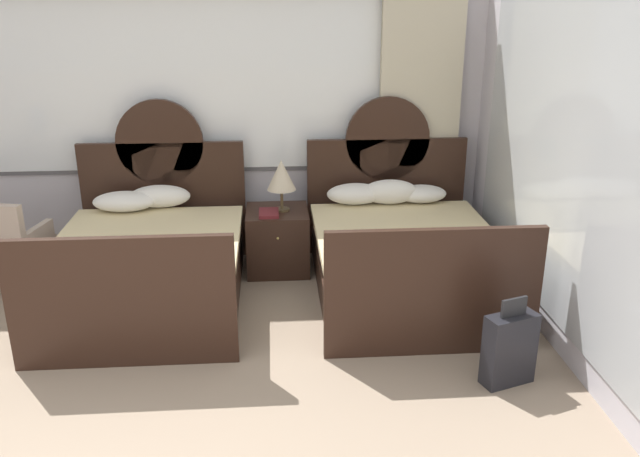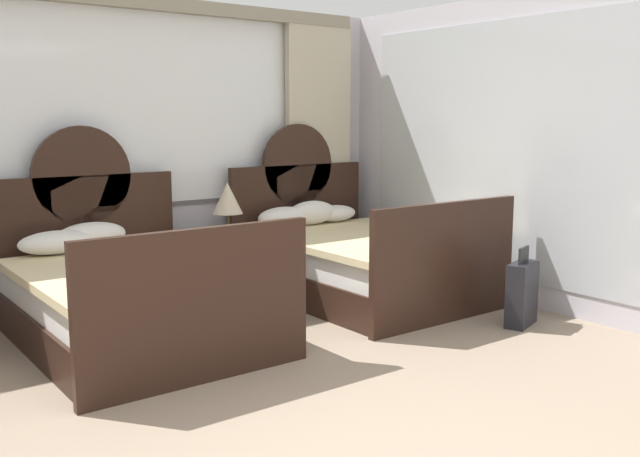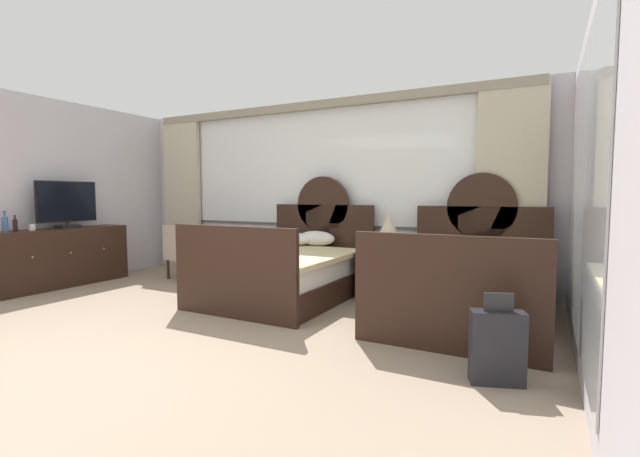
{
  "view_description": "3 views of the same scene",
  "coord_description": "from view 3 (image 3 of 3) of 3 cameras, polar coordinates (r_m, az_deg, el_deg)",
  "views": [
    {
      "loc": [
        1.23,
        -2.55,
        2.55
      ],
      "look_at": [
        1.59,
        2.27,
        0.79
      ],
      "focal_mm": 37.13,
      "sensor_mm": 36.0,
      "label": 1
    },
    {
      "loc": [
        -1.78,
        -2.15,
        1.65
      ],
      "look_at": [
        1.57,
        2.3,
        0.77
      ],
      "focal_mm": 39.71,
      "sensor_mm": 36.0,
      "label": 2
    },
    {
      "loc": [
        3.06,
        -1.88,
        1.3
      ],
      "look_at": [
        0.97,
        2.12,
        0.95
      ],
      "focal_mm": 24.24,
      "sensor_mm": 36.0,
      "label": 3
    }
  ],
  "objects": [
    {
      "name": "ground_plane",
      "position": [
        3.82,
        -30.11,
        -16.12
      ],
      "size": [
        24.0,
        24.0,
        0.0
      ],
      "primitive_type": "plane",
      "color": "gray"
    },
    {
      "name": "armchair_by_window_centre",
      "position": [
        7.06,
        -17.36,
        -2.72
      ],
      "size": [
        0.58,
        0.58,
        0.85
      ],
      "color": "#B29E8E",
      "rests_on": "ground_plane"
    },
    {
      "name": "nightstand_between_beds",
      "position": [
        5.6,
        8.51,
        -6.0
      ],
      "size": [
        0.58,
        0.6,
        0.59
      ],
      "color": "black",
      "rests_on": "ground_plane"
    },
    {
      "name": "bottle_spirit_blue",
      "position": [
        6.82,
        -36.17,
        0.5
      ],
      "size": [
        0.07,
        0.07,
        0.27
      ],
      "color": "#385B99",
      "rests_on": "dresser_minibar"
    },
    {
      "name": "table_lamp_on_nightstand",
      "position": [
        5.5,
        9.05,
        0.45
      ],
      "size": [
        0.27,
        0.27,
        0.48
      ],
      "color": "brown",
      "rests_on": "nightstand_between_beds"
    },
    {
      "name": "bed_near_mirror",
      "position": [
        4.79,
        18.81,
        -7.33
      ],
      "size": [
        1.58,
        2.12,
        1.58
      ],
      "color": "black",
      "rests_on": "ground_plane"
    },
    {
      "name": "wall_left",
      "position": [
        7.31,
        -33.62,
        4.04
      ],
      "size": [
        0.07,
        4.5,
        2.7
      ],
      "color": "silver",
      "rests_on": "ground_plane"
    },
    {
      "name": "tv_flatscreen",
      "position": [
        7.21,
        -30.4,
        2.8
      ],
      "size": [
        0.2,
        0.87,
        0.67
      ],
      "color": "black",
      "rests_on": "dresser_minibar"
    },
    {
      "name": "suitcase_on_floor",
      "position": [
        3.31,
        22.34,
        -14.24
      ],
      "size": [
        0.39,
        0.26,
        0.64
      ],
      "color": "black",
      "rests_on": "ground_plane"
    },
    {
      "name": "wall_back_window",
      "position": [
        6.54,
        -0.29,
        5.66
      ],
      "size": [
        6.62,
        0.22,
        2.7
      ],
      "color": "silver",
      "rests_on": "ground_plane"
    },
    {
      "name": "bottle_wine_dark",
      "position": [
        6.94,
        -35.27,
        0.41
      ],
      "size": [
        0.06,
        0.06,
        0.21
      ],
      "color": "black",
      "rests_on": "dresser_minibar"
    },
    {
      "name": "dresser_minibar",
      "position": [
        7.23,
        -31.03,
        -3.28
      ],
      "size": [
        0.48,
        1.86,
        0.83
      ],
      "color": "black",
      "rests_on": "ground_plane"
    },
    {
      "name": "armchair_by_window_left",
      "position": [
        6.53,
        -12.47,
        -3.18
      ],
      "size": [
        0.65,
        0.65,
        0.85
      ],
      "color": "#B29E8E",
      "rests_on": "ground_plane"
    },
    {
      "name": "wall_right_mirror",
      "position": [
        3.57,
        32.26,
        4.52
      ],
      "size": [
        0.08,
        4.5,
        2.7
      ],
      "color": "silver",
      "rests_on": "ground_plane"
    },
    {
      "name": "book_on_nightstand",
      "position": [
        5.47,
        7.4,
        -2.93
      ],
      "size": [
        0.18,
        0.26,
        0.03
      ],
      "color": "maroon",
      "rests_on": "nightstand_between_beds"
    },
    {
      "name": "bed_near_window",
      "position": [
        5.55,
        -4.33,
        -5.57
      ],
      "size": [
        1.58,
        2.12,
        1.58
      ],
      "color": "black",
      "rests_on": "ground_plane"
    },
    {
      "name": "cup_on_dresser",
      "position": [
        6.98,
        -33.73,
        0.14
      ],
      "size": [
        0.11,
        0.08,
        0.08
      ],
      "color": "white",
      "rests_on": "dresser_minibar"
    }
  ]
}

